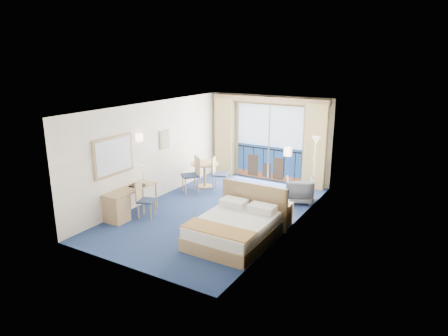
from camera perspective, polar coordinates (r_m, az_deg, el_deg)
floor at (r=10.36m, az=-1.10°, el=-6.21°), size 6.50×6.50×0.00m
room_walls at (r=9.83m, az=-1.16°, el=3.44°), size 4.04×6.54×2.72m
balcony_door at (r=12.76m, az=6.42°, el=3.31°), size 2.36×0.03×2.52m
curtain_left at (r=13.29m, az=0.08°, el=4.51°), size 0.65×0.22×2.55m
curtain_right at (r=12.06m, az=12.92°, el=2.93°), size 0.65×0.22×2.55m
pelmet at (r=12.42m, az=6.43°, el=9.70°), size 3.80×0.25×0.18m
mirror at (r=9.96m, az=-15.49°, el=1.67°), size 0.05×1.25×0.95m
wall_print at (r=11.35m, az=-8.49°, el=4.03°), size 0.04×0.42×0.52m
sconce_left at (r=10.50m, az=-11.99°, el=4.30°), size 0.18×0.18×0.18m
sconce_right at (r=8.84m, az=9.11°, el=2.31°), size 0.18×0.18×0.18m
bed at (r=8.70m, az=1.56°, el=-8.58°), size 1.66×1.97×1.04m
nightstand at (r=9.59m, az=8.28°, el=-6.50°), size 0.41×0.39×0.54m
phone at (r=9.48m, az=8.62°, el=-4.76°), size 0.18×0.14×0.08m
armchair at (r=11.11m, az=10.74°, el=-3.10°), size 0.95×0.96×0.67m
floor_lamp at (r=11.12m, az=12.90°, el=2.21°), size 0.25×0.25×1.77m
desk at (r=10.03m, az=-14.67°, el=-5.14°), size 0.51×1.48×0.69m
desk_chair at (r=10.03m, az=-11.49°, el=-4.15°), size 0.51×0.51×0.91m
folder at (r=10.31m, az=-12.29°, el=-2.49°), size 0.39×0.32×0.03m
desk_lamp at (r=10.44m, az=-11.55°, el=-0.36°), size 0.12×0.12×0.46m
round_table at (r=12.09m, az=-2.80°, el=-0.10°), size 0.84×0.84×0.75m
table_chair_a at (r=11.84m, az=-0.95°, el=-0.53°), size 0.55×0.55×0.98m
table_chair_b at (r=11.63m, az=-4.42°, el=-0.62°), size 0.65×0.66×1.07m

